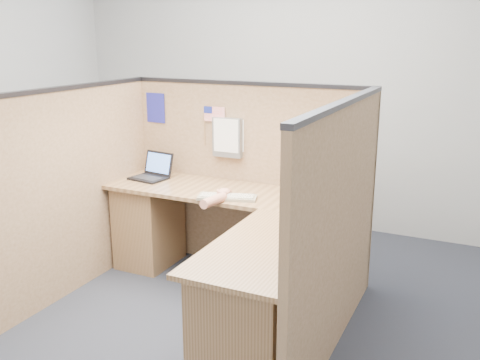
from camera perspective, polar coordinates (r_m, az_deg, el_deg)
The scene contains 13 objects.
floor at distance 3.80m, azimuth -5.81°, elevation -14.42°, with size 5.00×5.00×0.00m, color #20242D.
wall_back at distance 5.37m, azimuth 6.41°, elevation 10.05°, with size 5.00×5.00×0.00m, color #A3A5A9.
cubicle_partitions at distance 3.84m, azimuth -2.84°, elevation -1.56°, with size 2.06×1.83×1.53m.
l_desk at distance 3.77m, azimuth -1.29°, elevation -7.94°, with size 1.95×1.75×0.73m.
laptop at distance 4.48m, azimuth -9.37°, elevation 0.87°, with size 0.31×0.31×0.21m.
keyboard at distance 3.86m, azimuth -1.38°, elevation -1.83°, with size 0.45×0.26×0.03m.
mouse at distance 3.89m, azimuth -1.71°, elevation -1.58°, with size 0.10×0.06×0.04m, color silver.
hand_forearm at distance 3.77m, azimuth -2.48°, elevation -1.90°, with size 0.10×0.36×0.08m.
blue_poster at distance 4.62m, azimuth -8.99°, elevation 7.61°, with size 0.19×0.00×0.25m, color navy.
american_flag at distance 4.33m, azimuth -3.00°, elevation 6.91°, with size 0.19×0.01×0.32m.
file_holder at distance 4.28m, azimuth -1.37°, elevation 4.57°, with size 0.25×0.05×0.32m.
paper_left at distance 4.28m, azimuth -0.85°, elevation 4.83°, with size 0.20×0.00×0.26m, color white.
paper_right at distance 4.08m, azimuth 6.08°, elevation 4.18°, with size 0.20×0.00×0.26m, color white.
Camera 1 is at (1.74, -2.81, 1.88)m, focal length 40.00 mm.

